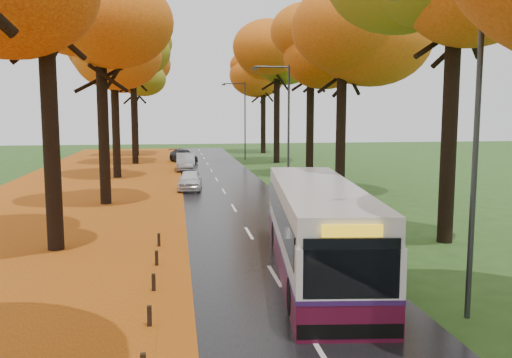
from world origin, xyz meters
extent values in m
cube|color=black|center=(0.00, 25.00, 0.02)|extent=(6.50, 90.00, 0.04)
cube|color=silver|center=(0.00, 25.00, 0.04)|extent=(0.12, 90.00, 0.01)
cube|color=maroon|center=(-9.00, 25.00, 0.01)|extent=(12.00, 90.00, 0.02)
cube|color=#BF7113|center=(-3.05, 25.00, 0.04)|extent=(0.90, 90.00, 0.01)
cylinder|color=black|center=(-7.50, 16.50, 4.58)|extent=(0.60, 0.60, 9.15)
cylinder|color=black|center=(-6.90, 26.50, 4.00)|extent=(0.60, 0.60, 8.00)
ellipsoid|color=orange|center=(-6.90, 26.50, 9.00)|extent=(9.20, 9.20, 7.18)
cylinder|color=black|center=(-7.50, 38.50, 4.29)|extent=(0.60, 0.60, 8.58)
ellipsoid|color=orange|center=(-7.50, 38.50, 9.65)|extent=(8.00, 8.00, 6.24)
cylinder|color=black|center=(-6.90, 49.50, 4.58)|extent=(0.60, 0.60, 9.15)
ellipsoid|color=orange|center=(-6.90, 49.50, 10.30)|extent=(9.20, 9.20, 7.18)
cylinder|color=black|center=(-7.50, 59.50, 4.00)|extent=(0.60, 0.60, 8.00)
ellipsoid|color=orange|center=(-7.50, 59.50, 9.00)|extent=(8.00, 8.00, 6.24)
cylinder|color=black|center=(7.50, 15.50, 4.61)|extent=(0.60, 0.60, 9.22)
cylinder|color=black|center=(6.90, 27.50, 4.10)|extent=(0.60, 0.60, 8.19)
ellipsoid|color=orange|center=(6.90, 27.50, 9.22)|extent=(9.20, 9.20, 7.18)
cylinder|color=black|center=(7.50, 37.50, 4.35)|extent=(0.60, 0.60, 8.70)
ellipsoid|color=orange|center=(7.50, 37.50, 9.79)|extent=(8.20, 8.20, 6.40)
cylinder|color=black|center=(6.90, 48.50, 4.61)|extent=(0.60, 0.60, 9.22)
ellipsoid|color=orange|center=(6.90, 48.50, 10.37)|extent=(9.20, 9.20, 7.18)
cylinder|color=black|center=(7.50, 60.50, 4.10)|extent=(0.60, 0.60, 8.19)
ellipsoid|color=orange|center=(7.50, 60.50, 9.22)|extent=(8.20, 8.20, 6.40)
cube|color=black|center=(-3.70, 8.60, 0.26)|extent=(0.11, 0.11, 0.52)
cube|color=black|center=(-3.70, 11.20, 0.26)|extent=(0.11, 0.11, 0.52)
cube|color=black|center=(-3.70, 13.80, 0.26)|extent=(0.11, 0.11, 0.52)
cube|color=black|center=(-3.70, 16.40, 0.26)|extent=(0.11, 0.11, 0.52)
cylinder|color=#333538|center=(4.20, 8.00, 4.00)|extent=(0.14, 0.14, 8.00)
cylinder|color=#333538|center=(4.20, 30.00, 4.00)|extent=(0.14, 0.14, 8.00)
cylinder|color=#333538|center=(3.10, 30.00, 7.90)|extent=(2.20, 0.11, 0.11)
cube|color=#333538|center=(2.00, 30.00, 7.78)|extent=(0.35, 0.18, 0.14)
cylinder|color=#333538|center=(4.20, 52.00, 4.00)|extent=(0.14, 0.14, 8.00)
cylinder|color=#333538|center=(3.10, 52.00, 7.90)|extent=(2.20, 0.11, 0.11)
cube|color=#333538|center=(2.00, 52.00, 7.78)|extent=(0.35, 0.18, 0.14)
cube|color=#490B21|center=(1.40, 12.21, 0.48)|extent=(3.69, 10.94, 0.88)
cube|color=silver|center=(1.40, 12.21, 1.55)|extent=(3.69, 10.94, 1.27)
cube|color=silver|center=(1.40, 12.21, 2.53)|extent=(3.62, 10.72, 0.68)
cube|color=#30164E|center=(1.40, 12.21, 0.97)|extent=(3.71, 10.96, 0.12)
cube|color=black|center=(1.40, 12.21, 1.94)|extent=(3.62, 10.09, 0.83)
cube|color=black|center=(0.77, 6.91, 1.75)|extent=(2.14, 0.31, 1.36)
cube|color=yellow|center=(0.77, 6.91, 2.59)|extent=(1.34, 0.22, 0.27)
cube|color=black|center=(0.77, 6.93, 0.31)|extent=(2.39, 0.40, 0.34)
cylinder|color=black|center=(-0.12, 8.72, 0.53)|extent=(0.39, 1.00, 0.97)
cylinder|color=black|center=(2.06, 8.46, 0.53)|extent=(0.39, 1.00, 0.97)
cylinder|color=black|center=(0.69, 15.53, 0.53)|extent=(0.39, 1.00, 0.97)
cylinder|color=black|center=(2.87, 15.27, 0.53)|extent=(0.39, 1.00, 0.97)
imported|color=white|center=(-2.11, 31.07, 0.67)|extent=(1.78, 3.80, 1.26)
imported|color=gray|center=(-2.17, 42.64, 0.77)|extent=(1.58, 4.43, 1.45)
imported|color=black|center=(-2.28, 49.92, 0.67)|extent=(3.13, 4.69, 1.26)
camera|label=1|loc=(-3.00, -4.17, 5.20)|focal=38.00mm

